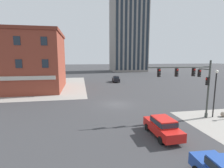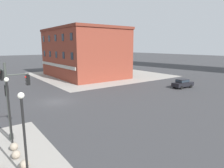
# 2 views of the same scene
# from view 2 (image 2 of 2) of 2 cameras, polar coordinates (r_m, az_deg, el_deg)

# --- Properties ---
(ground_plane) EXTENTS (320.00, 320.00, 0.00)m
(ground_plane) POSITION_cam_2_polar(r_m,az_deg,el_deg) (30.11, -15.57, -4.86)
(ground_plane) COLOR #38383A
(sidewalk_far_corner) EXTENTS (32.00, 32.00, 0.02)m
(sidewalk_far_corner) POSITION_cam_2_polar(r_m,az_deg,el_deg) (56.55, -3.80, 2.71)
(sidewalk_far_corner) COLOR gray
(sidewalk_far_corner) RESTS_ON ground
(traffic_signal_main) EXTENTS (7.49, 2.09, 6.59)m
(traffic_signal_main) POSITION_cam_2_polar(r_m,az_deg,el_deg) (20.27, -27.89, -0.60)
(traffic_signal_main) COLOR #383D38
(traffic_signal_main) RESTS_ON ground
(bollard_sphere_curb_a) EXTENTS (0.60, 0.60, 0.60)m
(bollard_sphere_curb_a) POSITION_cam_2_polar(r_m,az_deg,el_deg) (17.82, -26.05, -15.64)
(bollard_sphere_curb_a) COLOR gray
(bollard_sphere_curb_a) RESTS_ON ground
(bollard_sphere_curb_b) EXTENTS (0.60, 0.60, 0.60)m
(bollard_sphere_curb_b) POSITION_cam_2_polar(r_m,az_deg,el_deg) (16.62, -25.59, -17.59)
(bollard_sphere_curb_b) COLOR gray
(bollard_sphere_curb_b) RESTS_ON ground
(bollard_sphere_curb_c) EXTENTS (0.60, 0.60, 0.60)m
(bollard_sphere_curb_c) POSITION_cam_2_polar(r_m,az_deg,el_deg) (15.23, -23.62, -20.15)
(bollard_sphere_curb_c) COLOR gray
(bollard_sphere_curb_c) RESTS_ON ground
(street_lamp_corner_near) EXTENTS (0.36, 0.36, 5.51)m
(street_lamp_corner_near) POSITION_cam_2_polar(r_m,az_deg,el_deg) (18.01, -27.25, -4.79)
(street_lamp_corner_near) COLOR black
(street_lamp_corner_near) RESTS_ON ground
(street_lamp_mid_sidewalk) EXTENTS (0.36, 0.36, 5.42)m
(street_lamp_mid_sidewalk) POSITION_cam_2_polar(r_m,az_deg,el_deg) (12.59, -23.76, -11.16)
(street_lamp_mid_sidewalk) COLOR black
(street_lamp_mid_sidewalk) RESTS_ON ground
(car_main_northbound_far) EXTENTS (2.13, 4.52, 1.68)m
(car_main_northbound_far) POSITION_cam_2_polar(r_m,az_deg,el_deg) (40.64, 19.40, 0.25)
(car_main_northbound_far) COLOR black
(car_main_northbound_far) RESTS_ON ground
(storefront_block_near_corner) EXTENTS (22.23, 15.27, 12.29)m
(storefront_block_near_corner) POSITION_cam_2_polar(r_m,az_deg,el_deg) (53.62, -7.99, 8.80)
(storefront_block_near_corner) COLOR brown
(storefront_block_near_corner) RESTS_ON ground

